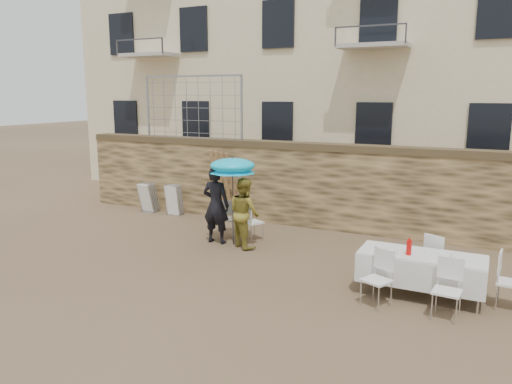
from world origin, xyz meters
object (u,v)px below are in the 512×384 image
at_px(chair_stack_right, 177,199).
at_px(couple_chair_right, 253,221).
at_px(chair_stack_left, 152,196).
at_px(banquet_table, 422,256).
at_px(table_chair_side, 510,281).
at_px(woman_dress, 244,213).
at_px(table_chair_front_right, 447,290).
at_px(man_suit, 216,205).
at_px(soda_bottle, 409,248).
at_px(table_chair_back, 438,258).
at_px(umbrella, 233,168).
at_px(table_chair_front_left, 377,279).
at_px(couple_chair_left, 228,218).

bearing_deg(chair_stack_right, couple_chair_right, -23.96).
bearing_deg(chair_stack_left, banquet_table, -21.32).
bearing_deg(table_chair_side, woman_dress, 83.40).
bearing_deg(couple_chair_right, chair_stack_right, 4.74).
distance_m(banquet_table, table_chair_side, 1.43).
relative_size(couple_chair_right, table_chair_front_right, 1.00).
distance_m(man_suit, table_chair_front_right, 5.73).
bearing_deg(soda_bottle, table_chair_side, 8.88).
relative_size(table_chair_back, chair_stack_left, 1.04).
xyz_separation_m(couple_chair_right, chair_stack_left, (-4.11, 1.43, -0.02)).
height_order(woman_dress, couple_chair_right, woman_dress).
bearing_deg(umbrella, soda_bottle, -19.42).
bearing_deg(chair_stack_right, banquet_table, -23.66).
bearing_deg(table_chair_front_right, chair_stack_left, 160.26).
bearing_deg(table_chair_side, couple_chair_right, 78.18).
distance_m(woman_dress, table_chair_front_right, 5.02).
bearing_deg(table_chair_back, banquet_table, 101.46).
relative_size(man_suit, soda_bottle, 7.09).
bearing_deg(table_chair_front_left, woman_dress, 175.00).
relative_size(man_suit, table_chair_back, 1.92).
xyz_separation_m(umbrella, chair_stack_right, (-2.91, 1.88, -1.35)).
distance_m(couple_chair_left, table_chair_back, 5.15).
xyz_separation_m(man_suit, couple_chair_left, (0.00, 0.55, -0.44)).
bearing_deg(soda_bottle, table_chair_back, 67.17).
distance_m(umbrella, chair_stack_right, 3.71).
xyz_separation_m(couple_chair_left, table_chair_side, (6.25, -1.70, 0.00)).
relative_size(woman_dress, table_chair_back, 1.69).
height_order(soda_bottle, table_chair_front_left, soda_bottle).
height_order(table_chair_front_right, chair_stack_right, table_chair_front_right).
distance_m(banquet_table, table_chair_back, 0.86).
bearing_deg(woman_dress, table_chair_front_right, -171.44).
relative_size(couple_chair_left, chair_stack_right, 1.04).
relative_size(woman_dress, table_chair_front_right, 1.69).
height_order(banquet_table, table_chair_front_right, table_chair_front_right).
height_order(chair_stack_left, chair_stack_right, same).
xyz_separation_m(umbrella, table_chair_front_right, (4.95, -2.10, -1.33)).
relative_size(soda_bottle, chair_stack_left, 0.28).
bearing_deg(table_chair_back, woman_dress, 19.55).
distance_m(chair_stack_left, chair_stack_right, 0.90).
xyz_separation_m(woman_dress, table_chair_side, (5.50, -1.15, -0.33)).
xyz_separation_m(table_chair_back, table_chair_side, (1.20, -0.70, 0.00)).
height_order(man_suit, chair_stack_left, man_suit).
height_order(table_chair_front_right, table_chair_side, same).
height_order(couple_chair_right, table_chair_back, same).
distance_m(woman_dress, chair_stack_right, 3.83).
bearing_deg(couple_chair_left, woman_dress, 134.39).
bearing_deg(banquet_table, table_chair_front_right, -56.31).
distance_m(umbrella, banquet_table, 4.77).
distance_m(umbrella, soda_bottle, 4.59).
height_order(couple_chair_left, soda_bottle, soda_bottle).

